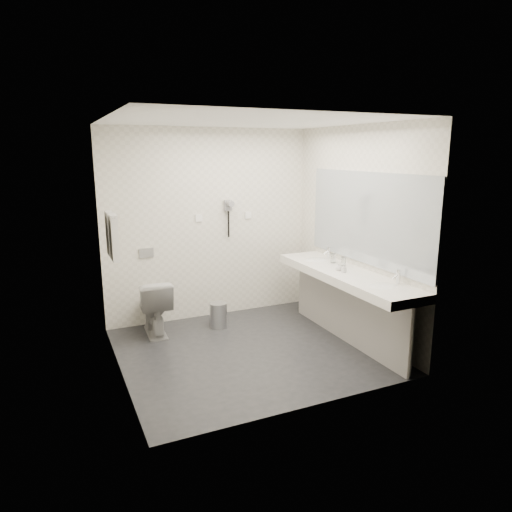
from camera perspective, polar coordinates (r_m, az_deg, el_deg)
name	(u,v)px	position (r m, az deg, el deg)	size (l,w,h in m)	color
floor	(249,350)	(5.34, -0.81, -11.53)	(2.80, 2.80, 0.00)	#242529
ceiling	(249,121)	(4.88, -0.91, 16.31)	(2.80, 2.80, 0.00)	white
wall_back	(210,225)	(6.16, -5.72, 3.83)	(2.80, 2.80, 0.00)	white
wall_front	(312,269)	(3.83, 6.95, -1.63)	(2.80, 2.80, 0.00)	white
wall_left	(114,253)	(4.60, -17.07, 0.30)	(2.60, 2.60, 0.00)	white
wall_right	(356,233)	(5.66, 12.25, 2.82)	(2.60, 2.60, 0.00)	white
vanity_counter	(345,276)	(5.44, 10.95, -2.37)	(0.55, 2.20, 0.10)	white
vanity_panel	(346,310)	(5.58, 10.98, -6.56)	(0.03, 2.15, 0.75)	gray
vanity_post_near	(411,342)	(4.85, 18.48, -10.02)	(0.06, 0.06, 0.75)	silver
vanity_post_far	(303,287)	(6.42, 5.84, -3.81)	(0.06, 0.06, 0.75)	silver
mirror	(367,218)	(5.46, 13.47, 4.54)	(0.02, 2.20, 1.05)	#B2BCC6
basin_near	(383,287)	(4.94, 15.32, -3.73)	(0.40, 0.31, 0.05)	white
basin_far	(316,261)	(5.95, 7.37, -0.59)	(0.40, 0.31, 0.05)	white
faucet_near	(398,277)	(5.04, 17.10, -2.45)	(0.04, 0.04, 0.15)	silver
faucet_far	(329,253)	(6.04, 8.97, 0.42)	(0.04, 0.04, 0.15)	silver
soap_bottle_a	(344,268)	(5.36, 10.76, -1.49)	(0.04, 0.04, 0.10)	beige
soap_bottle_b	(339,267)	(5.43, 10.15, -1.34)	(0.07, 0.07, 0.09)	beige
glass_left	(343,261)	(5.67, 10.70, -0.66)	(0.06, 0.06, 0.11)	silver
glass_right	(333,258)	(5.80, 9.50, -0.28)	(0.06, 0.06, 0.11)	silver
toilet	(154,306)	(5.83, -12.45, -6.06)	(0.39, 0.68, 0.69)	white
flush_plate	(146,253)	(5.98, -13.34, 0.37)	(0.18, 0.02, 0.12)	#B2B5BA
pedal_bin	(218,316)	(5.96, -4.64, -7.33)	(0.22, 0.22, 0.31)	#B2B5BA
bin_lid	(218,304)	(5.91, -4.67, -5.85)	(0.22, 0.22, 0.01)	#B2B5BA
towel_rail	(110,215)	(5.09, -17.57, 4.86)	(0.02, 0.02, 0.62)	silver
towel_near	(114,238)	(4.99, -17.08, 2.18)	(0.07, 0.24, 0.48)	silver
towel_far	(110,233)	(5.26, -17.49, 2.67)	(0.07, 0.24, 0.48)	silver
dryer_cradle	(228,205)	(6.18, -3.48, 6.25)	(0.10, 0.04, 0.14)	gray
dryer_barrel	(230,204)	(6.11, -3.24, 6.46)	(0.08, 0.08, 0.14)	gray
dryer_cord	(229,224)	(6.20, -3.40, 3.94)	(0.02, 0.02, 0.35)	black
switch_plate_a	(199,218)	(6.09, -7.05, 4.65)	(0.09, 0.02, 0.09)	white
switch_plate_b	(248,215)	(6.33, -0.97, 5.05)	(0.09, 0.02, 0.09)	white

